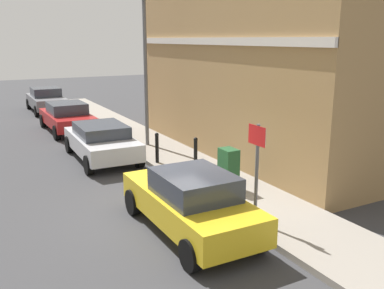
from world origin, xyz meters
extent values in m
plane|color=#38383A|center=(0.00, 0.00, 0.00)|extent=(80.00, 80.00, 0.00)
cube|color=gray|center=(2.09, 6.00, 0.07)|extent=(2.22, 30.00, 0.15)
cube|color=#9E7A4C|center=(6.68, 3.71, 3.51)|extent=(6.96, 11.42, 7.03)
cube|color=silver|center=(3.16, 3.71, 4.18)|extent=(0.12, 11.42, 0.24)
cube|color=gold|center=(-0.16, -1.19, 0.63)|extent=(1.65, 4.13, 0.61)
cube|color=#2D333D|center=(-0.16, -1.42, 1.18)|extent=(1.45, 1.79, 0.54)
cylinder|color=black|center=(-0.94, 0.32, 0.32)|extent=(0.22, 0.64, 0.64)
cylinder|color=black|center=(0.61, 0.33, 0.32)|extent=(0.22, 0.64, 0.64)
cylinder|color=black|center=(-0.94, -2.71, 0.32)|extent=(0.22, 0.64, 0.64)
cylinder|color=black|center=(0.61, -2.71, 0.32)|extent=(0.22, 0.64, 0.64)
cube|color=#B7B7BC|center=(-0.18, 5.54, 0.61)|extent=(1.90, 4.22, 0.58)
cube|color=#2D333D|center=(-0.18, 5.52, 1.09)|extent=(1.64, 2.17, 0.43)
cylinder|color=black|center=(-1.00, 7.10, 0.32)|extent=(0.23, 0.64, 0.64)
cylinder|color=black|center=(0.71, 7.06, 0.32)|extent=(0.23, 0.64, 0.64)
cylinder|color=black|center=(-1.06, 4.01, 0.32)|extent=(0.23, 0.64, 0.64)
cylinder|color=black|center=(0.65, 3.98, 0.32)|extent=(0.23, 0.64, 0.64)
cube|color=maroon|center=(-0.18, 11.05, 0.60)|extent=(1.84, 4.24, 0.55)
cube|color=#2D333D|center=(-0.18, 10.99, 1.11)|extent=(1.60, 1.93, 0.52)
cylinder|color=black|center=(-1.05, 12.60, 0.32)|extent=(0.23, 0.64, 0.64)
cylinder|color=black|center=(0.64, 12.62, 0.32)|extent=(0.23, 0.64, 0.64)
cylinder|color=black|center=(-1.00, 9.48, 0.32)|extent=(0.23, 0.64, 0.64)
cylinder|color=black|center=(0.68, 9.51, 0.32)|extent=(0.23, 0.64, 0.64)
cube|color=slate|center=(-0.03, 17.33, 0.63)|extent=(1.77, 4.26, 0.61)
cube|color=#2D333D|center=(-0.03, 17.36, 1.18)|extent=(1.55, 1.81, 0.52)
cylinder|color=black|center=(-0.85, 18.91, 0.32)|extent=(0.22, 0.64, 0.64)
cylinder|color=black|center=(0.80, 18.90, 0.32)|extent=(0.22, 0.64, 0.64)
cylinder|color=black|center=(-0.86, 15.75, 0.32)|extent=(0.22, 0.64, 0.64)
cylinder|color=black|center=(0.80, 15.75, 0.32)|extent=(0.22, 0.64, 0.64)
cube|color=#1E4C28|center=(1.95, 0.46, 0.72)|extent=(0.40, 0.55, 1.15)
cube|color=#333333|center=(1.95, 0.46, 0.19)|extent=(0.46, 0.61, 0.08)
cylinder|color=black|center=(2.05, 2.56, 0.62)|extent=(0.12, 0.12, 0.95)
sphere|color=black|center=(2.05, 2.56, 1.12)|extent=(0.14, 0.14, 0.14)
cylinder|color=black|center=(1.23, 3.78, 0.62)|extent=(0.12, 0.12, 0.95)
sphere|color=black|center=(1.23, 3.78, 1.12)|extent=(0.14, 0.14, 0.14)
cylinder|color=#59595B|center=(1.25, -1.75, 1.30)|extent=(0.08, 0.08, 2.30)
cube|color=white|center=(1.23, -1.75, 2.20)|extent=(0.03, 0.56, 0.40)
cube|color=red|center=(1.22, -1.75, 2.20)|extent=(0.01, 0.60, 0.44)
cylinder|color=#59595B|center=(1.91, 6.30, 2.90)|extent=(0.14, 0.14, 5.50)
camera|label=1|loc=(-4.34, -9.07, 4.26)|focal=39.75mm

